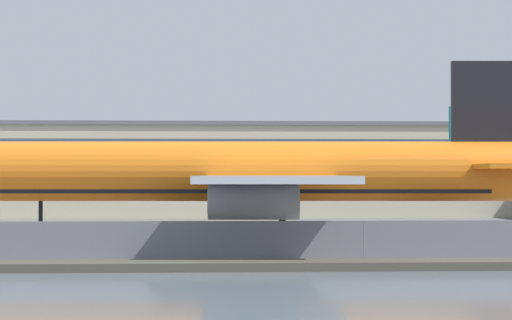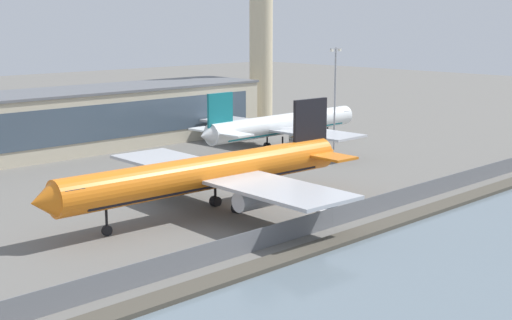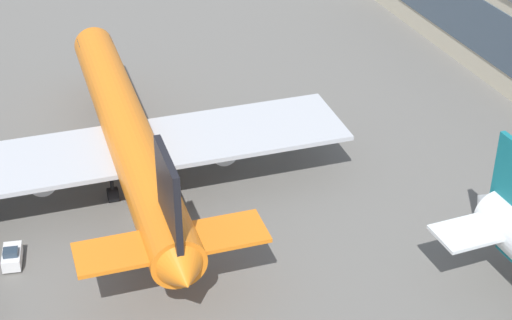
{
  "view_description": "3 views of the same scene",
  "coord_description": "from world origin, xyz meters",
  "views": [
    {
      "loc": [
        -9.77,
        -77.06,
        5.38
      ],
      "look_at": [
        -5.7,
        2.78,
        6.58
      ],
      "focal_mm": 70.0,
      "sensor_mm": 36.0,
      "label": 1
    },
    {
      "loc": [
        -67.53,
        -71.93,
        26.01
      ],
      "look_at": [
        3.02,
        1.06,
        5.9
      ],
      "focal_mm": 50.0,
      "sensor_mm": 36.0,
      "label": 2
    },
    {
      "loc": [
        66.82,
        -13.76,
        47.76
      ],
      "look_at": [
        -1.8,
        11.89,
        2.81
      ],
      "focal_mm": 60.0,
      "sensor_mm": 36.0,
      "label": 3
    }
  ],
  "objects": [
    {
      "name": "cargo_jet_orange",
      "position": [
        -6.17,
        0.1,
        5.47
      ],
      "size": [
        50.27,
        43.21,
        14.33
      ],
      "color": "orange",
      "rests_on": "ground"
    },
    {
      "name": "terminal_building",
      "position": [
        0.47,
        55.95,
        6.08
      ],
      "size": [
        95.43,
        18.48,
        12.13
      ],
      "color": "#BCB299",
      "rests_on": "ground"
    },
    {
      "name": "perimeter_fence",
      "position": [
        0.0,
        -16.0,
        1.28
      ],
      "size": [
        280.0,
        0.1,
        2.56
      ],
      "color": "slate",
      "rests_on": "ground"
    },
    {
      "name": "shoreline_seawall",
      "position": [
        0.0,
        -20.5,
        0.25
      ],
      "size": [
        320.0,
        3.0,
        0.5
      ],
      "color": "#474238",
      "rests_on": "ground"
    },
    {
      "name": "ground_plane",
      "position": [
        0.0,
        0.0,
        0.0
      ],
      "size": [
        500.0,
        500.0,
        0.0
      ],
      "primitive_type": "plane",
      "color": "#66635E"
    },
    {
      "name": "baggage_tug",
      "position": [
        2.92,
        -13.01,
        0.81
      ],
      "size": [
        3.44,
        2.17,
        1.8
      ],
      "color": "white",
      "rests_on": "ground"
    }
  ]
}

